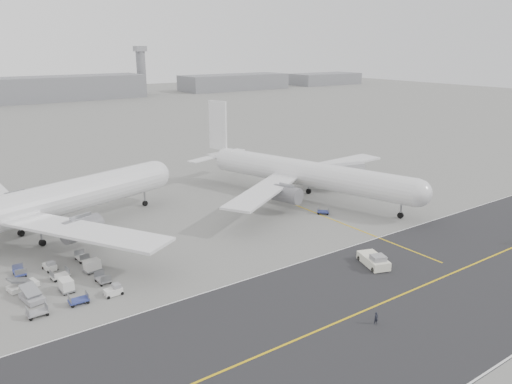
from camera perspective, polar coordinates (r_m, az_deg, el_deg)
ground at (r=72.80m, az=-3.57°, el=-9.78°), size 700.00×700.00×0.00m
taxiway at (r=63.12m, az=9.43°, el=-14.41°), size 220.00×59.00×0.03m
horizon_buildings at (r=323.76m, az=-24.07°, el=9.41°), size 520.00×28.00×28.00m
control_tower at (r=347.96m, az=-12.99°, el=13.49°), size 7.00×7.00×31.25m
airliner_a at (r=91.99m, az=-24.47°, el=-1.54°), size 59.27×58.03×20.98m
airliner_b at (r=108.20m, az=5.34°, el=2.20°), size 53.48×54.57×19.41m
pushback_tug at (r=78.10m, az=13.34°, el=-7.61°), size 4.44×7.55×2.15m
jet_bridge at (r=116.18m, az=9.09°, el=2.30°), size 15.70×6.23×5.86m
gse_cluster at (r=75.52m, az=-21.12°, el=-9.93°), size 18.64×22.05×1.90m
stray_dolly at (r=99.64m, az=7.68°, el=-2.50°), size 2.60×2.68×1.43m
ground_crew_a at (r=63.16m, az=13.57°, el=-13.84°), size 0.61×0.44×1.57m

